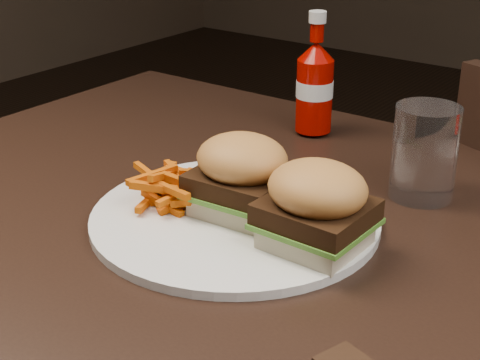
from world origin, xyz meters
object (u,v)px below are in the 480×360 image
Objects in this scene: plate at (235,218)px; ketchup_bottle at (314,96)px; dining_table at (298,245)px; tumbler at (424,155)px.

plate is 3.06× the size of ketchup_bottle.
plate is 0.33m from ketchup_bottle.
tumbler is at bearing 66.50° from dining_table.
ketchup_bottle is (-0.08, 0.31, 0.06)m from plate.
plate is at bearing -159.25° from dining_table.
tumbler is (0.14, 0.20, 0.05)m from plate.
dining_table is 3.58× the size of plate.
ketchup_bottle is at bearing 104.98° from plate.
tumbler reaches higher than ketchup_bottle.
dining_table is 0.33m from ketchup_bottle.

